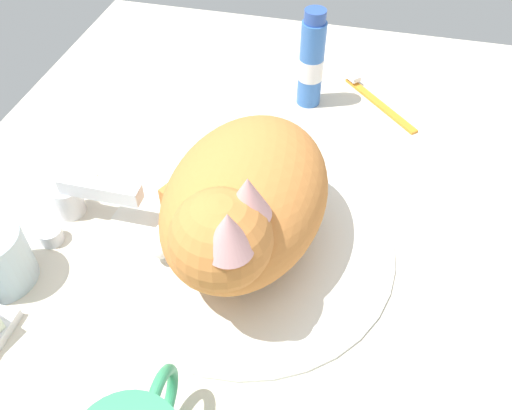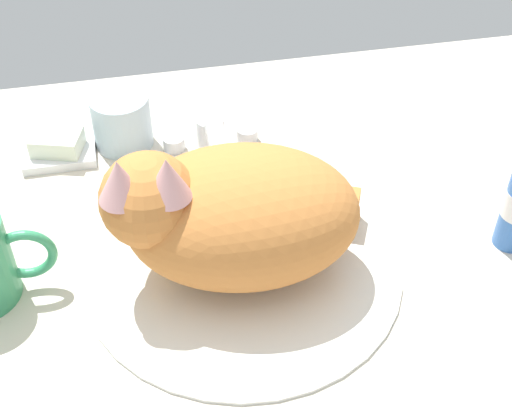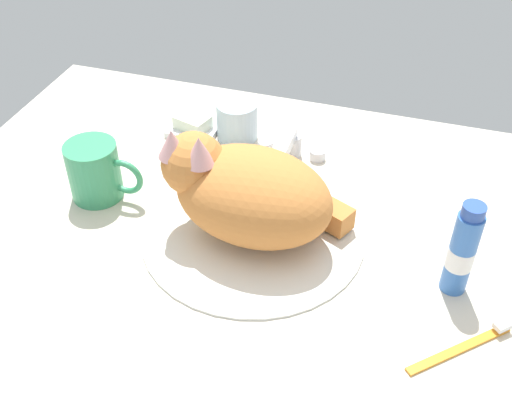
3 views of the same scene
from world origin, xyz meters
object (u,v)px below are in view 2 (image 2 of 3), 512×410
(cat, at_px, (228,213))
(rinse_cup, at_px, (122,121))
(faucet, at_px, (212,135))
(soap_bar, at_px, (57,142))

(cat, xyz_separation_m, rinse_cup, (-0.10, 0.25, -0.05))
(faucet, bearing_deg, rinse_cup, 159.45)
(faucet, height_order, soap_bar, faucet)
(rinse_cup, bearing_deg, cat, -68.72)
(faucet, height_order, cat, cat)
(cat, distance_m, rinse_cup, 0.27)
(rinse_cup, bearing_deg, faucet, -20.55)
(rinse_cup, distance_m, soap_bar, 0.08)
(faucet, xyz_separation_m, cat, (-0.01, -0.21, 0.05))
(soap_bar, bearing_deg, rinse_cup, 9.37)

